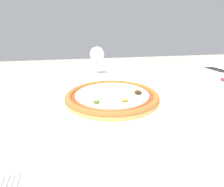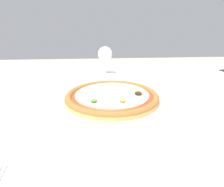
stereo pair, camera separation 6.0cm
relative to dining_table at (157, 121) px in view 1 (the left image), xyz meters
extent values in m
cube|color=brown|center=(0.00, 0.00, 0.05)|extent=(1.25, 1.01, 0.04)
cube|color=white|center=(0.00, 0.00, 0.07)|extent=(1.35, 1.11, 0.01)
cylinder|color=brown|center=(-0.57, 0.45, -0.31)|extent=(0.06, 0.06, 0.69)
cylinder|color=brown|center=(0.57, 0.45, -0.31)|extent=(0.06, 0.06, 0.69)
cylinder|color=white|center=(-0.15, 0.02, 0.08)|extent=(0.33, 0.33, 0.01)
cylinder|color=tan|center=(-0.15, 0.02, 0.09)|extent=(0.30, 0.30, 0.01)
torus|color=#935B28|center=(-0.15, 0.02, 0.10)|extent=(0.30, 0.30, 0.02)
cylinder|color=#BC381E|center=(-0.15, 0.02, 0.10)|extent=(0.26, 0.26, 0.00)
cylinder|color=beige|center=(-0.15, 0.02, 0.10)|extent=(0.24, 0.24, 0.00)
ellipsoid|color=#BC9342|center=(-0.13, -0.05, 0.11)|extent=(0.02, 0.02, 0.01)
ellipsoid|color=#BC9342|center=(-0.07, 0.01, 0.11)|extent=(0.02, 0.02, 0.01)
ellipsoid|color=#2D2319|center=(-0.07, 0.00, 0.11)|extent=(0.02, 0.02, 0.01)
ellipsoid|color=#4C7A33|center=(-0.21, -0.05, 0.11)|extent=(0.02, 0.02, 0.01)
cube|color=silver|center=(-0.39, -0.28, 0.08)|extent=(0.01, 0.05, 0.00)
cube|color=silver|center=(-0.38, -0.28, 0.08)|extent=(0.01, 0.05, 0.00)
cube|color=silver|center=(-0.37, -0.28, 0.08)|extent=(0.01, 0.05, 0.00)
cube|color=silver|center=(-0.37, -0.28, 0.08)|extent=(0.01, 0.05, 0.00)
cylinder|color=silver|center=(-0.16, 0.39, 0.08)|extent=(0.07, 0.07, 0.00)
cylinder|color=silver|center=(-0.16, 0.39, 0.11)|extent=(0.01, 0.01, 0.07)
sphere|color=silver|center=(-0.16, 0.39, 0.18)|extent=(0.07, 0.07, 0.07)
cube|color=white|center=(0.47, 0.33, 0.08)|extent=(0.09, 0.15, 0.01)
cube|color=black|center=(0.47, 0.33, 0.09)|extent=(0.08, 0.14, 0.00)
camera|label=1|loc=(-0.26, -0.54, 0.32)|focal=30.00mm
camera|label=2|loc=(-0.20, -0.54, 0.32)|focal=30.00mm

